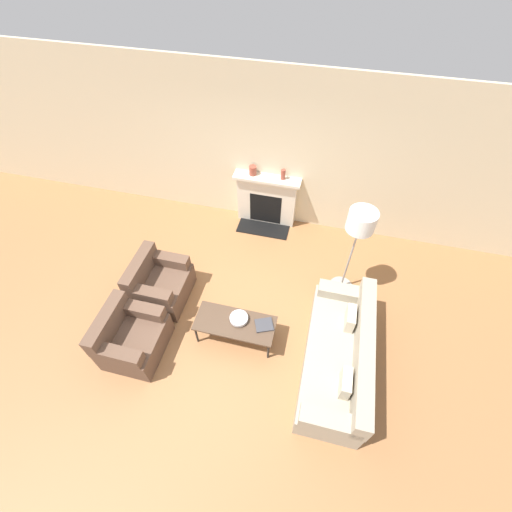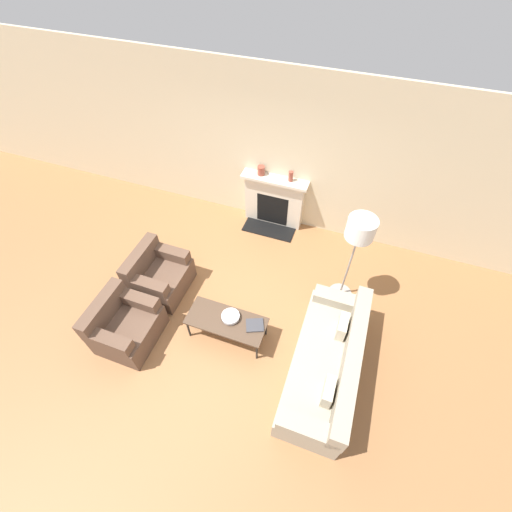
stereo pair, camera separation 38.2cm
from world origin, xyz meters
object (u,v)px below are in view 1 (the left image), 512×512
Objects in this scene: book at (264,325)px; floor_lamp at (359,228)px; mantel_vase_left at (253,170)px; mantel_vase_center_left at (283,174)px; fireplace at (267,200)px; coffee_table at (235,324)px; armchair_near at (131,338)px; armchair_far at (160,284)px; couch at (340,355)px; bowl at (239,318)px.

floor_lamp is at bearing 27.28° from book.
mantel_vase_center_left is at bearing 0.00° from mantel_vase_left.
book is at bearing -129.85° from floor_lamp.
floor_lamp is at bearing -35.27° from mantel_vase_left.
fireplace is 2.63m from coffee_table.
mantel_vase_left is (-1.86, 1.32, -0.27)m from floor_lamp.
armchair_far is at bearing 0.00° from armchair_near.
armchair_far reaches higher than coffee_table.
book reaches higher than coffee_table.
mantel_vase_left is at bearing 180.00° from mantel_vase_center_left.
coffee_table is 6.95× the size of mantel_vase_left.
mantel_vase_left is at bearing 144.73° from floor_lamp.
mantel_vase_center_left reaches higher than fireplace.
mantel_vase_left is 0.55m from mantel_vase_center_left.
book is 1.91m from floor_lamp.
couch is 3.43m from mantel_vase_left.
couch is at bearing -5.43° from bowl.
book is (0.41, 0.06, 0.05)m from coffee_table.
coffee_table is 0.42m from book.
armchair_near is (-2.91, -0.44, 0.01)m from couch.
armchair_near is 3.42m from mantel_vase_left.
coffee_table is at bearing -138.02° from floor_lamp.
fireplace is at bearing -3.24° from mantel_vase_left.
armchair_near is at bearing -147.19° from floor_lamp.
armchair_far is 0.52× the size of floor_lamp.
armchair_far is at bearing 144.91° from book.
book is 2.79m from mantel_vase_left.
mantel_vase_center_left is (-0.26, 2.58, 0.70)m from book.
mantel_vase_left reaches higher than coffee_table.
floor_lamp is (1.06, 1.27, 0.96)m from book.
coffee_table is at bearing -81.53° from mantel_vase_left.
armchair_near is 1.90m from book.
fireplace is at bearing -176.88° from mantel_vase_center_left.
couch is 2.94m from armchair_near.
floor_lamp is (2.86, 1.85, 1.09)m from armchair_near.
book is at bearing -84.25° from mantel_vase_center_left.
armchair_near is 0.76× the size of coffee_table.
fireplace is at bearing -30.19° from armchair_far.
floor_lamp is 2.30m from mantel_vase_left.
fireplace is 4.66× the size of bowl.
mantel_vase_left is at bearing 98.47° from coffee_table.
floor_lamp is at bearing -178.22° from couch.
couch is at bearing -81.39° from armchair_near.
couch is 3.16m from mantel_vase_center_left.
bowl is (-1.47, 0.14, 0.17)m from couch.
book is at bearing -97.25° from couch.
mantel_vase_center_left reaches higher than couch.
armchair_near is at bearing -81.39° from couch.
mantel_vase_center_left is (1.55, 2.19, 0.83)m from armchair_far.
fireplace is at bearing 140.75° from floor_lamp.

